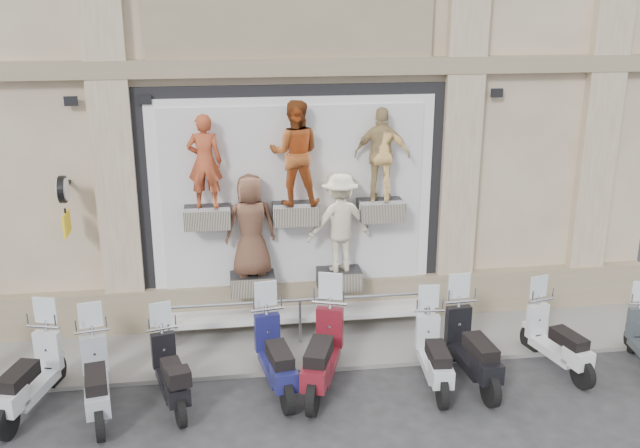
{
  "coord_description": "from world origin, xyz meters",
  "views": [
    {
      "loc": [
        -1.28,
        -9.48,
        6.01
      ],
      "look_at": [
        0.34,
        1.9,
        2.33
      ],
      "focal_mm": 40.0,
      "sensor_mm": 36.0,
      "label": 1
    }
  ],
  "objects_px": {
    "guard_rail": "(300,323)",
    "scooter_c": "(95,367)",
    "scooter_f": "(323,340)",
    "scooter_g": "(435,343)",
    "scooter_e": "(275,344)",
    "scooter_b": "(28,364)",
    "scooter_d": "(170,361)",
    "clock_sign_bracket": "(64,198)",
    "scooter_i": "(559,329)",
    "scooter_h": "(473,336)"
  },
  "relations": [
    {
      "from": "guard_rail",
      "to": "scooter_c",
      "type": "xyz_separation_m",
      "value": [
        -3.25,
        -1.72,
        0.31
      ]
    },
    {
      "from": "clock_sign_bracket",
      "to": "scooter_d",
      "type": "relative_size",
      "value": 0.57
    },
    {
      "from": "guard_rail",
      "to": "clock_sign_bracket",
      "type": "height_order",
      "value": "clock_sign_bracket"
    },
    {
      "from": "guard_rail",
      "to": "scooter_e",
      "type": "xyz_separation_m",
      "value": [
        -0.55,
        -1.4,
        0.34
      ]
    },
    {
      "from": "scooter_b",
      "to": "scooter_d",
      "type": "xyz_separation_m",
      "value": [
        2.07,
        -0.09,
        -0.07
      ]
    },
    {
      "from": "scooter_e",
      "to": "scooter_f",
      "type": "height_order",
      "value": "scooter_f"
    },
    {
      "from": "scooter_c",
      "to": "scooter_g",
      "type": "distance_m",
      "value": 5.22
    },
    {
      "from": "scooter_b",
      "to": "scooter_f",
      "type": "relative_size",
      "value": 0.93
    },
    {
      "from": "guard_rail",
      "to": "scooter_b",
      "type": "relative_size",
      "value": 2.58
    },
    {
      "from": "scooter_b",
      "to": "scooter_e",
      "type": "height_order",
      "value": "scooter_e"
    },
    {
      "from": "scooter_b",
      "to": "scooter_g",
      "type": "xyz_separation_m",
      "value": [
        6.22,
        -0.13,
        -0.05
      ]
    },
    {
      "from": "scooter_c",
      "to": "scooter_e",
      "type": "xyz_separation_m",
      "value": [
        2.7,
        0.32,
        0.02
      ]
    },
    {
      "from": "guard_rail",
      "to": "scooter_g",
      "type": "xyz_separation_m",
      "value": [
        1.97,
        -1.64,
        0.28
      ]
    },
    {
      "from": "clock_sign_bracket",
      "to": "scooter_i",
      "type": "relative_size",
      "value": 0.56
    },
    {
      "from": "scooter_b",
      "to": "scooter_d",
      "type": "bearing_deg",
      "value": 13.46
    },
    {
      "from": "scooter_d",
      "to": "scooter_i",
      "type": "bearing_deg",
      "value": -12.44
    },
    {
      "from": "scooter_h",
      "to": "scooter_d",
      "type": "bearing_deg",
      "value": 175.79
    },
    {
      "from": "scooter_f",
      "to": "scooter_h",
      "type": "relative_size",
      "value": 1.05
    },
    {
      "from": "guard_rail",
      "to": "scooter_h",
      "type": "height_order",
      "value": "scooter_h"
    },
    {
      "from": "guard_rail",
      "to": "scooter_i",
      "type": "relative_size",
      "value": 2.8
    },
    {
      "from": "scooter_d",
      "to": "scooter_c",
      "type": "bearing_deg",
      "value": 172.76
    },
    {
      "from": "scooter_d",
      "to": "scooter_i",
      "type": "relative_size",
      "value": 0.99
    },
    {
      "from": "scooter_c",
      "to": "scooter_d",
      "type": "bearing_deg",
      "value": -3.3
    },
    {
      "from": "scooter_h",
      "to": "scooter_f",
      "type": "bearing_deg",
      "value": 172.99
    },
    {
      "from": "scooter_c",
      "to": "clock_sign_bracket",
      "type": "bearing_deg",
      "value": 96.37
    },
    {
      "from": "guard_rail",
      "to": "scooter_g",
      "type": "bearing_deg",
      "value": -39.76
    },
    {
      "from": "scooter_e",
      "to": "scooter_i",
      "type": "relative_size",
      "value": 1.09
    },
    {
      "from": "guard_rail",
      "to": "scooter_f",
      "type": "relative_size",
      "value": 2.39
    },
    {
      "from": "scooter_f",
      "to": "scooter_c",
      "type": "bearing_deg",
      "value": -156.96
    },
    {
      "from": "scooter_g",
      "to": "scooter_h",
      "type": "bearing_deg",
      "value": 6.85
    },
    {
      "from": "scooter_e",
      "to": "scooter_h",
      "type": "height_order",
      "value": "scooter_h"
    },
    {
      "from": "scooter_f",
      "to": "scooter_g",
      "type": "height_order",
      "value": "scooter_f"
    },
    {
      "from": "scooter_c",
      "to": "scooter_b",
      "type": "bearing_deg",
      "value": 157.91
    },
    {
      "from": "scooter_b",
      "to": "scooter_e",
      "type": "xyz_separation_m",
      "value": [
        3.7,
        0.11,
        0.01
      ]
    },
    {
      "from": "scooter_b",
      "to": "scooter_f",
      "type": "height_order",
      "value": "scooter_f"
    },
    {
      "from": "scooter_b",
      "to": "scooter_d",
      "type": "height_order",
      "value": "scooter_b"
    },
    {
      "from": "scooter_g",
      "to": "guard_rail",
      "type": "bearing_deg",
      "value": 145.12
    },
    {
      "from": "guard_rail",
      "to": "scooter_c",
      "type": "relative_size",
      "value": 2.64
    },
    {
      "from": "scooter_f",
      "to": "scooter_i",
      "type": "xyz_separation_m",
      "value": [
        3.97,
        0.06,
        -0.13
      ]
    },
    {
      "from": "clock_sign_bracket",
      "to": "scooter_f",
      "type": "distance_m",
      "value": 4.93
    },
    {
      "from": "scooter_g",
      "to": "scooter_d",
      "type": "bearing_deg",
      "value": -175.69
    },
    {
      "from": "scooter_f",
      "to": "scooter_g",
      "type": "distance_m",
      "value": 1.79
    },
    {
      "from": "guard_rail",
      "to": "scooter_d",
      "type": "bearing_deg",
      "value": -143.73
    },
    {
      "from": "scooter_d",
      "to": "scooter_g",
      "type": "height_order",
      "value": "scooter_g"
    },
    {
      "from": "scooter_f",
      "to": "scooter_g",
      "type": "xyz_separation_m",
      "value": [
        1.78,
        -0.15,
        -0.11
      ]
    },
    {
      "from": "scooter_f",
      "to": "scooter_e",
      "type": "bearing_deg",
      "value": -167.51
    },
    {
      "from": "guard_rail",
      "to": "scooter_i",
      "type": "bearing_deg",
      "value": -18.95
    },
    {
      "from": "scooter_b",
      "to": "clock_sign_bracket",
      "type": "bearing_deg",
      "value": 95.76
    },
    {
      "from": "scooter_c",
      "to": "scooter_d",
      "type": "relative_size",
      "value": 1.07
    },
    {
      "from": "scooter_c",
      "to": "scooter_f",
      "type": "xyz_separation_m",
      "value": [
        3.44,
        0.24,
        0.08
      ]
    }
  ]
}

